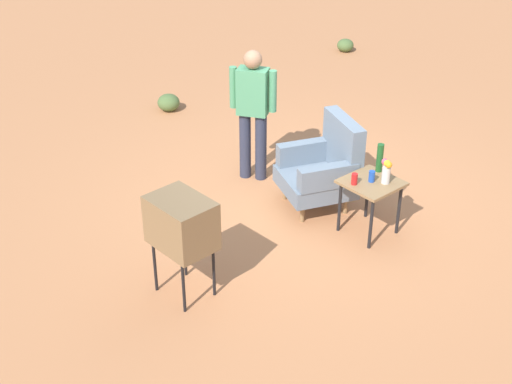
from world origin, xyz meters
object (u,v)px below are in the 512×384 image
object	(u,v)px
soda_can_blue	(372,176)
soda_can_red	(354,179)
side_table	(371,189)
tv_on_stand	(182,224)
armchair	(324,167)
flower_vase	(386,170)
bottle_wine_green	(380,158)
person_standing	(253,107)

from	to	relation	value
soda_can_blue	soda_can_red	size ratio (longest dim) A/B	1.00
soda_can_red	side_table	bearing A→B (deg)	65.43
tv_on_stand	soda_can_red	distance (m)	1.99
armchair	flower_vase	world-z (taller)	armchair
armchair	tv_on_stand	bearing A→B (deg)	-81.78
tv_on_stand	soda_can_red	bearing A→B (deg)	80.37
armchair	side_table	world-z (taller)	armchair
bottle_wine_green	soda_can_blue	size ratio (longest dim) A/B	2.62
tv_on_stand	person_standing	size ratio (longest dim) A/B	0.63
armchair	bottle_wine_green	distance (m)	0.71
bottle_wine_green	soda_can_blue	world-z (taller)	bottle_wine_green
person_standing	flower_vase	size ratio (longest dim) A/B	6.19
person_standing	bottle_wine_green	size ratio (longest dim) A/B	5.12
tv_on_stand	soda_can_blue	world-z (taller)	tv_on_stand
armchair	side_table	distance (m)	0.73
side_table	bottle_wine_green	bearing A→B (deg)	115.04
flower_vase	armchair	bearing A→B (deg)	-176.64
bottle_wine_green	flower_vase	xyz separation A→B (m)	(0.22, -0.15, -0.01)
tv_on_stand	flower_vase	size ratio (longest dim) A/B	3.89
armchair	soda_can_red	bearing A→B (deg)	-18.83
side_table	soda_can_red	bearing A→B (deg)	-114.57
armchair	bottle_wine_green	world-z (taller)	armchair
person_standing	flower_vase	world-z (taller)	person_standing
armchair	tv_on_stand	world-z (taller)	armchair
armchair	person_standing	distance (m)	1.14
soda_can_blue	soda_can_red	distance (m)	0.20
tv_on_stand	flower_vase	bearing A→B (deg)	76.76
person_standing	armchair	bearing A→B (deg)	10.07
armchair	soda_can_red	world-z (taller)	armchair
person_standing	flower_vase	bearing A→B (deg)	7.09
tv_on_stand	armchair	bearing A→B (deg)	98.22
side_table	armchair	bearing A→B (deg)	177.00
side_table	soda_can_blue	size ratio (longest dim) A/B	5.14
bottle_wine_green	soda_can_red	distance (m)	0.43
side_table	tv_on_stand	distance (m)	2.19
armchair	bottle_wine_green	xyz separation A→B (m)	(0.62, 0.20, 0.29)
side_table	soda_can_red	xyz separation A→B (m)	(-0.08, -0.18, 0.15)
flower_vase	soda_can_blue	bearing A→B (deg)	-141.29
armchair	soda_can_blue	xyz separation A→B (m)	(0.73, -0.04, 0.19)
person_standing	soda_can_blue	size ratio (longest dim) A/B	13.44
armchair	soda_can_red	xyz separation A→B (m)	(0.65, -0.22, 0.19)
side_table	soda_can_red	world-z (taller)	soda_can_red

